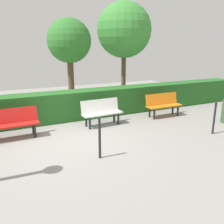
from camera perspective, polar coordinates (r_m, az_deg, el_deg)
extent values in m
plane|color=gray|center=(6.83, -10.32, -6.64)|extent=(18.38, 18.38, 0.00)
cube|color=orange|center=(8.99, 12.61, 1.47)|extent=(1.38, 0.44, 0.05)
cube|color=orange|center=(9.09, 11.98, 3.17)|extent=(1.38, 0.15, 0.42)
cylinder|color=black|center=(9.27, 15.74, 0.26)|extent=(0.07, 0.07, 0.39)
cylinder|color=black|center=(9.49, 14.58, 0.70)|extent=(0.07, 0.07, 0.39)
cylinder|color=black|center=(8.63, 10.26, -0.52)|extent=(0.07, 0.07, 0.39)
cylinder|color=black|center=(8.86, 9.16, -0.04)|extent=(0.07, 0.07, 0.39)
cube|color=white|center=(7.79, -2.34, -0.36)|extent=(1.37, 0.49, 0.05)
cube|color=white|center=(7.89, -2.97, 1.62)|extent=(1.36, 0.18, 0.42)
cylinder|color=black|center=(7.96, 1.55, -1.64)|extent=(0.07, 0.07, 0.39)
cylinder|color=black|center=(8.21, 0.51, -1.10)|extent=(0.07, 0.07, 0.39)
cylinder|color=black|center=(7.52, -5.43, -2.77)|extent=(0.07, 0.07, 0.39)
cylinder|color=black|center=(7.78, -6.30, -2.15)|extent=(0.07, 0.07, 0.39)
cube|color=red|center=(7.21, -23.87, -3.05)|extent=(1.64, 0.44, 0.05)
cube|color=red|center=(7.33, -24.16, -0.87)|extent=(1.64, 0.15, 0.42)
cylinder|color=black|center=(7.19, -18.29, -4.40)|extent=(0.07, 0.07, 0.39)
cylinder|color=black|center=(7.47, -18.64, -3.68)|extent=(0.07, 0.07, 0.39)
cube|color=#266023|center=(8.79, -6.12, 2.07)|extent=(14.38, 0.80, 1.02)
cylinder|color=brown|center=(11.41, 2.82, 9.13)|extent=(0.21, 0.21, 2.54)
sphere|color=#3D8C38|center=(11.36, 2.97, 19.31)|extent=(2.51, 2.51, 2.51)
cylinder|color=brown|center=(10.50, -9.94, 7.55)|extent=(0.26, 0.26, 2.24)
sphere|color=#337A2D|center=(10.40, -10.39, 16.73)|extent=(1.85, 1.85, 1.85)
cylinder|color=black|center=(7.64, 23.66, -1.35)|extent=(0.06, 0.06, 1.00)
cylinder|color=black|center=(5.49, -3.02, -6.41)|extent=(0.06, 0.06, 1.00)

